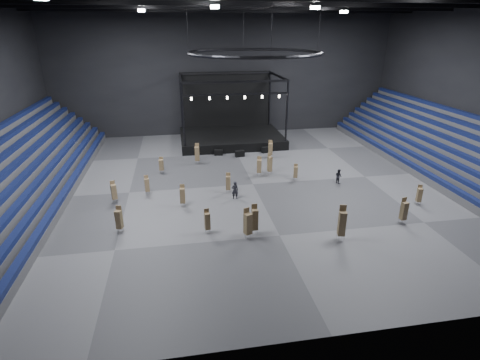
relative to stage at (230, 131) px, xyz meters
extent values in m
plane|color=#515153|center=(0.00, -16.24, -1.45)|extent=(50.00, 50.00, 0.00)
cube|color=black|center=(0.00, 4.76, 7.55)|extent=(50.00, 0.20, 18.00)
cube|color=black|center=(0.00, -37.24, 7.55)|extent=(50.00, 0.20, 18.00)
cube|color=#4A4A4C|center=(-21.40, -16.24, -1.08)|extent=(7.20, 40.00, 0.75)
cube|color=#0C1434|center=(-18.12, -16.24, -0.50)|extent=(0.59, 40.00, 0.40)
cube|color=#4A4A4C|center=(-21.85, -16.24, -0.70)|extent=(6.30, 40.00, 1.50)
cube|color=#0C1434|center=(-19.02, -16.24, 0.25)|extent=(0.59, 40.00, 0.40)
cube|color=#4A4A4C|center=(-22.30, -16.24, -0.33)|extent=(5.40, 40.00, 2.25)
cube|color=#0C1434|center=(-19.91, -16.24, 1.00)|extent=(0.59, 40.00, 0.40)
cube|color=#4A4A4C|center=(-22.75, -16.24, 0.05)|extent=(4.50, 40.00, 3.00)
cube|color=#0C1434|center=(-20.82, -16.24, 1.75)|extent=(0.59, 40.00, 0.40)
cube|color=#4A4A4C|center=(-23.20, -16.24, 0.42)|extent=(3.60, 40.00, 3.75)
cube|color=#0C1434|center=(-21.71, -16.24, 2.50)|extent=(0.59, 40.00, 0.40)
cube|color=#4A4A4C|center=(-23.65, -16.24, 0.80)|extent=(2.70, 40.00, 4.50)
cube|color=#0C1434|center=(-22.61, -16.24, 3.25)|extent=(0.59, 40.00, 0.40)
cube|color=#4A4A4C|center=(21.40, -16.24, -1.08)|extent=(7.20, 40.00, 0.75)
cube|color=#0C1434|center=(18.12, -16.24, -0.50)|extent=(0.59, 40.00, 0.40)
cube|color=#4A4A4C|center=(21.85, -16.24, -0.70)|extent=(6.30, 40.00, 1.50)
cube|color=#0C1434|center=(19.02, -16.24, 0.25)|extent=(0.59, 40.00, 0.40)
cube|color=#4A4A4C|center=(22.30, -16.24, -0.33)|extent=(5.40, 40.00, 2.25)
cube|color=#0C1434|center=(19.91, -16.24, 1.00)|extent=(0.59, 40.00, 0.40)
cube|color=#4A4A4C|center=(22.75, -16.24, 0.05)|extent=(4.50, 40.00, 3.00)
cube|color=#0C1434|center=(20.82, -16.24, 1.75)|extent=(0.59, 40.00, 0.40)
cube|color=#4A4A4C|center=(23.20, -16.24, 0.42)|extent=(3.60, 40.00, 3.75)
cube|color=#0C1434|center=(21.71, -16.24, 2.50)|extent=(0.59, 40.00, 0.40)
cube|color=#4A4A4C|center=(23.65, -16.24, 0.80)|extent=(2.70, 40.00, 4.50)
cube|color=#0C1434|center=(22.61, -16.24, 3.25)|extent=(0.59, 40.00, 0.40)
cube|color=#4A4A4C|center=(24.10, -16.24, 1.17)|extent=(1.80, 40.00, 5.25)
cube|color=#0C1434|center=(23.52, -16.24, 4.00)|extent=(0.59, 40.00, 0.40)
cube|color=#4A4A4C|center=(24.55, -16.24, 1.55)|extent=(0.90, 40.00, 6.00)
cube|color=#0C1434|center=(24.41, -16.24, 4.75)|extent=(0.59, 40.00, 0.40)
cube|color=black|center=(0.00, -0.74, -0.85)|extent=(14.00, 10.00, 1.20)
cube|color=black|center=(0.00, 4.06, 3.75)|extent=(13.30, 0.30, 8.00)
cylinder|color=black|center=(-6.60, -5.34, 3.65)|extent=(0.24, 0.24, 7.80)
cylinder|color=black|center=(-6.60, 3.86, 3.65)|extent=(0.24, 0.24, 7.80)
cylinder|color=black|center=(6.60, -5.34, 3.65)|extent=(0.24, 0.24, 7.80)
cylinder|color=black|center=(6.60, 3.86, 3.65)|extent=(0.24, 0.24, 7.80)
cube|color=black|center=(0.00, -5.34, 7.55)|extent=(13.40, 0.25, 0.25)
cube|color=black|center=(0.00, 3.86, 7.55)|extent=(13.40, 0.25, 0.25)
cube|color=black|center=(0.00, -5.34, 6.05)|extent=(13.40, 0.20, 0.20)
cylinder|color=white|center=(-5.50, -5.34, 5.65)|extent=(0.24, 0.24, 0.35)
cylinder|color=white|center=(-3.30, -5.34, 5.65)|extent=(0.24, 0.24, 0.35)
cylinder|color=white|center=(-1.10, -5.34, 5.65)|extent=(0.24, 0.24, 0.35)
cylinder|color=white|center=(1.10, -5.34, 5.65)|extent=(0.24, 0.24, 0.35)
cylinder|color=white|center=(3.30, -5.34, 5.65)|extent=(0.24, 0.24, 0.35)
cylinder|color=white|center=(5.50, -5.34, 5.65)|extent=(0.24, 0.24, 0.35)
torus|color=black|center=(0.00, -16.24, 11.55)|extent=(12.30, 12.30, 0.30)
cylinder|color=black|center=(6.00, -16.24, 14.05)|extent=(0.04, 0.04, 5.00)
cylinder|color=black|center=(0.00, -10.24, 14.05)|extent=(0.04, 0.04, 5.00)
cylinder|color=black|center=(-6.00, -16.24, 14.05)|extent=(0.04, 0.04, 5.00)
cylinder|color=black|center=(0.00, -22.24, 14.05)|extent=(0.04, 0.04, 5.00)
cube|color=black|center=(0.00, -16.24, 15.75)|extent=(49.00, 0.35, 0.70)
cube|color=black|center=(0.00, -9.24, 15.75)|extent=(49.00, 0.35, 0.70)
cube|color=black|center=(0.00, -1.24, 15.75)|extent=(49.00, 0.35, 0.70)
cube|color=white|center=(-10.00, -12.24, 15.15)|extent=(0.60, 0.60, 0.25)
cube|color=white|center=(10.00, -12.24, 15.15)|extent=(0.60, 0.60, 0.25)
cube|color=white|center=(-4.00, -20.24, 15.15)|extent=(0.60, 0.60, 0.25)
cube|color=white|center=(4.00, -20.24, 15.15)|extent=(0.60, 0.60, 0.25)
cube|color=black|center=(-2.42, -6.11, -1.10)|extent=(1.15, 0.73, 0.71)
cube|color=black|center=(0.15, -7.15, -1.06)|extent=(1.23, 0.75, 0.77)
cube|color=black|center=(3.78, -6.08, -1.08)|extent=(1.20, 0.79, 0.74)
cylinder|color=silver|center=(-5.49, -9.15, -1.24)|extent=(0.03, 0.03, 0.43)
cylinder|color=silver|center=(-5.49, -8.74, -1.24)|extent=(0.03, 0.03, 0.43)
cylinder|color=silver|center=(-5.08, -9.15, -1.24)|extent=(0.03, 0.03, 0.43)
cylinder|color=silver|center=(-5.08, -8.74, -1.24)|extent=(0.03, 0.03, 0.43)
cube|color=#8E6F4E|center=(-5.29, -8.95, -0.19)|extent=(0.58, 0.58, 1.66)
cube|color=#8E6F4E|center=(-5.26, -8.74, 0.59)|extent=(0.49, 0.13, 0.92)
cylinder|color=silver|center=(0.94, -14.17, -1.24)|extent=(0.03, 0.03, 0.42)
cylinder|color=silver|center=(0.94, -13.78, -1.24)|extent=(0.03, 0.03, 0.42)
cylinder|color=silver|center=(1.34, -14.17, -1.24)|extent=(0.03, 0.03, 0.42)
cylinder|color=silver|center=(1.34, -13.78, -1.24)|extent=(0.03, 0.03, 0.42)
cube|color=#8E6F4E|center=(1.14, -13.98, -0.32)|extent=(0.60, 0.60, 1.43)
cube|color=#8E6F4E|center=(1.19, -13.77, 0.35)|extent=(0.48, 0.18, 0.79)
cylinder|color=silver|center=(-9.60, -11.57, -1.27)|extent=(0.03, 0.03, 0.37)
cylinder|color=silver|center=(-9.60, -11.22, -1.27)|extent=(0.03, 0.03, 0.37)
cylinder|color=silver|center=(-9.24, -11.57, -1.27)|extent=(0.03, 0.03, 0.37)
cylinder|color=silver|center=(-9.24, -11.22, -1.27)|extent=(0.03, 0.03, 0.37)
cube|color=#8E6F4E|center=(-9.42, -11.40, -0.47)|extent=(0.51, 0.51, 1.22)
cube|color=#8E6F4E|center=(-9.39, -11.21, 0.09)|extent=(0.43, 0.12, 0.67)
cylinder|color=silver|center=(4.49, -16.12, -1.27)|extent=(0.03, 0.03, 0.35)
cylinder|color=silver|center=(4.49, -15.79, -1.27)|extent=(0.03, 0.03, 0.35)
cylinder|color=silver|center=(4.82, -16.12, -1.27)|extent=(0.03, 0.03, 0.35)
cylinder|color=silver|center=(4.82, -15.79, -1.27)|extent=(0.03, 0.03, 0.35)
cube|color=#8E6F4E|center=(4.65, -15.95, -0.50)|extent=(0.51, 0.51, 1.20)
cube|color=#8E6F4E|center=(4.70, -15.78, 0.05)|extent=(0.41, 0.15, 0.66)
cylinder|color=silver|center=(-7.50, -20.41, -1.26)|extent=(0.03, 0.03, 0.37)
cylinder|color=silver|center=(-7.50, -20.06, -1.26)|extent=(0.03, 0.03, 0.37)
cylinder|color=silver|center=(-7.15, -20.41, -1.26)|extent=(0.03, 0.03, 0.37)
cylinder|color=silver|center=(-7.15, -20.06, -1.26)|extent=(0.03, 0.03, 0.37)
cube|color=#8E6F4E|center=(-7.32, -20.23, -0.37)|extent=(0.49, 0.49, 1.41)
cube|color=#8E6F4E|center=(-7.30, -20.05, 0.28)|extent=(0.43, 0.10, 0.78)
cylinder|color=silver|center=(10.40, -26.70, -1.26)|extent=(0.03, 0.03, 0.38)
cylinder|color=silver|center=(10.40, -26.34, -1.26)|extent=(0.03, 0.03, 0.38)
cylinder|color=silver|center=(10.76, -26.70, -1.26)|extent=(0.03, 0.03, 0.38)
cylinder|color=silver|center=(10.76, -26.34, -1.26)|extent=(0.03, 0.03, 0.38)
cube|color=#8E6F4E|center=(10.58, -26.52, -0.30)|extent=(0.51, 0.51, 1.54)
cube|color=#8E6F4E|center=(10.56, -26.33, 0.42)|extent=(0.44, 0.11, 0.85)
cylinder|color=silver|center=(-12.57, -24.29, -1.26)|extent=(0.03, 0.03, 0.39)
cylinder|color=silver|center=(-12.57, -23.92, -1.26)|extent=(0.03, 0.03, 0.39)
cylinder|color=silver|center=(-12.20, -24.29, -1.26)|extent=(0.03, 0.03, 0.39)
cylinder|color=silver|center=(-12.20, -23.92, -1.26)|extent=(0.03, 0.03, 0.39)
cube|color=#8E6F4E|center=(-12.38, -24.11, -0.30)|extent=(0.58, 0.58, 1.52)
cube|color=#8E6F4E|center=(-12.33, -23.92, 0.41)|extent=(0.44, 0.18, 0.84)
cylinder|color=silver|center=(-13.73, -18.57, -1.26)|extent=(0.03, 0.03, 0.39)
cylinder|color=silver|center=(-13.73, -18.20, -1.26)|extent=(0.03, 0.03, 0.39)
cylinder|color=silver|center=(-13.36, -18.57, -1.26)|extent=(0.03, 0.03, 0.39)
cylinder|color=silver|center=(-13.36, -18.20, -1.26)|extent=(0.03, 0.03, 0.39)
cube|color=#8E6F4E|center=(-13.55, -18.38, -0.35)|extent=(0.59, 0.59, 1.41)
cube|color=#8E6F4E|center=(-13.61, -18.20, 0.30)|extent=(0.44, 0.20, 0.78)
cylinder|color=silver|center=(-2.07, -26.29, -1.25)|extent=(0.03, 0.03, 0.40)
cylinder|color=silver|center=(-2.07, -25.91, -1.25)|extent=(0.03, 0.03, 0.40)
cylinder|color=silver|center=(-1.70, -26.29, -1.25)|extent=(0.03, 0.03, 0.40)
cylinder|color=silver|center=(-1.70, -25.91, -1.25)|extent=(0.03, 0.03, 0.40)
cube|color=#8E6F4E|center=(-1.89, -26.10, -0.20)|extent=(0.48, 0.48, 1.71)
cube|color=#8E6F4E|center=(-1.89, -25.90, 0.60)|extent=(0.46, 0.07, 0.94)
cylinder|color=silver|center=(3.63, -8.44, -1.24)|extent=(0.03, 0.03, 0.42)
cylinder|color=silver|center=(3.63, -8.04, -1.24)|extent=(0.03, 0.03, 0.42)
cylinder|color=silver|center=(4.03, -8.44, -1.24)|extent=(0.03, 0.03, 0.42)
cylinder|color=silver|center=(4.03, -8.04, -1.24)|extent=(0.03, 0.03, 0.42)
cube|color=#8E6F4E|center=(3.83, -8.24, -0.30)|extent=(0.57, 0.57, 1.45)
cube|color=#8E6F4E|center=(3.86, -8.03, 0.37)|extent=(0.49, 0.14, 0.80)
cylinder|color=silver|center=(13.84, -23.69, -1.28)|extent=(0.03, 0.03, 0.34)
cylinder|color=silver|center=(13.84, -23.37, -1.28)|extent=(0.03, 0.03, 0.34)
cylinder|color=silver|center=(14.16, -23.69, -1.28)|extent=(0.03, 0.03, 0.34)
cylinder|color=silver|center=(14.16, -23.37, -1.28)|extent=(0.03, 0.03, 0.34)
cube|color=#8E6F4E|center=(14.00, -23.53, -0.46)|extent=(0.51, 0.51, 1.29)
cube|color=#8E6F4E|center=(14.05, -23.37, 0.13)|extent=(0.39, 0.15, 0.71)
cylinder|color=silver|center=(4.22, -28.34, -1.23)|extent=(0.03, 0.03, 0.44)
cylinder|color=silver|center=(4.22, -27.92, -1.23)|extent=(0.03, 0.03, 0.44)
cylinder|color=silver|center=(4.64, -28.34, -1.23)|extent=(0.03, 0.03, 0.44)
cylinder|color=silver|center=(4.64, -27.92, -1.23)|extent=(0.03, 0.03, 0.44)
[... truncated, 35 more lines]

